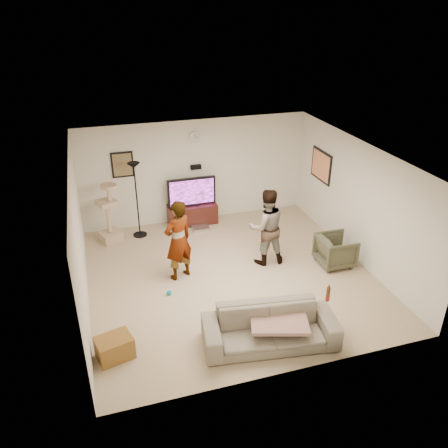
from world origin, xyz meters
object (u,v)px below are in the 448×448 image
object	(u,v)px
side_table	(115,348)
person_left	(178,240)
cat_tree	(108,213)
beer_bottle	(328,294)
person_right	(266,227)
tv_stand	(192,214)
tv	(192,192)
armchair	(335,250)
sofa	(270,327)
floor_lamp	(137,201)

from	to	relation	value
side_table	person_left	bearing A→B (deg)	53.22
cat_tree	person_left	distance (m)	2.29
beer_bottle	side_table	xyz separation A→B (m)	(-3.39, 0.41, -0.57)
person_right	beer_bottle	size ratio (longest dim) A/B	6.54
tv_stand	tv	world-z (taller)	tv
beer_bottle	person_left	bearing A→B (deg)	130.07
tv_stand	side_table	size ratio (longest dim) A/B	2.21
side_table	person_right	bearing A→B (deg)	30.98
beer_bottle	armchair	bearing A→B (deg)	56.30
tv	person_right	xyz separation A→B (m)	(1.03, -2.21, -0.02)
beer_bottle	armchair	world-z (taller)	beer_bottle
sofa	beer_bottle	world-z (taller)	beer_bottle
floor_lamp	sofa	xyz separation A→B (m)	(1.50, -4.32, -0.57)
cat_tree	person_left	world-z (taller)	person_left
tv	sofa	bearing A→B (deg)	-87.83
tv_stand	floor_lamp	bearing A→B (deg)	-169.17
tv	armchair	world-z (taller)	tv
person_left	armchair	distance (m)	3.26
person_right	side_table	world-z (taller)	person_right
floor_lamp	beer_bottle	world-z (taller)	floor_lamp
tv	person_right	bearing A→B (deg)	-64.99
floor_lamp	person_right	distance (m)	3.07
person_right	cat_tree	bearing A→B (deg)	-28.84
sofa	floor_lamp	bearing A→B (deg)	117.40
floor_lamp	beer_bottle	bearing A→B (deg)	-60.13
person_right	armchair	bearing A→B (deg)	162.21
cat_tree	person_right	world-z (taller)	person_right
tv	armchair	size ratio (longest dim) A/B	1.63
tv_stand	cat_tree	distance (m)	2.07
sofa	armchair	xyz separation A→B (m)	(2.21, 1.84, 0.01)
cat_tree	armchair	bearing A→B (deg)	-29.00
sofa	tv	bearing A→B (deg)	100.40
sofa	beer_bottle	distance (m)	1.07
tv_stand	person_left	size ratio (longest dim) A/B	0.72
floor_lamp	person_right	world-z (taller)	floor_lamp
person_right	beer_bottle	world-z (taller)	person_right
sofa	side_table	xyz separation A→B (m)	(-2.41, 0.41, -0.13)
floor_lamp	sofa	world-z (taller)	floor_lamp
sofa	side_table	world-z (taller)	sofa
side_table	beer_bottle	bearing A→B (deg)	-6.84
tv	cat_tree	distance (m)	2.03
floor_lamp	side_table	distance (m)	4.08
tv_stand	person_left	bearing A→B (deg)	-109.55
beer_bottle	side_table	distance (m)	3.46
cat_tree	floor_lamp	bearing A→B (deg)	4.27
tv	floor_lamp	distance (m)	1.35
beer_bottle	side_table	size ratio (longest dim) A/B	0.46
armchair	cat_tree	bearing A→B (deg)	61.83
sofa	side_table	bearing A→B (deg)	178.65
person_right	side_table	xyz separation A→B (m)	(-3.27, -1.96, -0.64)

